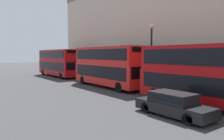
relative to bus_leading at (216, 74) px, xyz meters
The scene contains 5 objects.
bus_leading is the anchor object (origin of this frame).
bus_second_in_queue 12.23m from the bus_leading, 90.00° to the left, with size 2.59×10.33×4.40m.
bus_third_in_queue 26.26m from the bus_leading, 90.00° to the left, with size 2.59×11.16×4.32m.
car_hatchback 3.82m from the bus_leading, 169.52° to the left, with size 1.81×4.69×1.37m.
street_lamp 8.23m from the bus_leading, 74.46° to the left, with size 0.44×0.44×6.57m.
Camera 1 is at (-12.10, -0.39, 3.60)m, focal length 35.00 mm.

